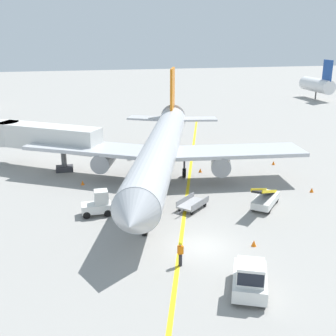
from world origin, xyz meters
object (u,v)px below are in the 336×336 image
safety_cone_nose_left (312,190)px  safety_cone_tail_area (273,163)px  baggage_cart_loaded (193,204)px  safety_cone_nose_right (83,183)px  jet_bridge (38,136)px  pushback_tug (250,278)px  belt_loader_forward_hold (265,199)px  safety_cone_wingtip_left (200,170)px  baggage_tug_near_wing (98,204)px  airliner (161,148)px  safety_cone_wingtip_right (254,243)px  ground_crew_marshaller (180,253)px

safety_cone_nose_left → safety_cone_tail_area: bearing=86.5°
baggage_cart_loaded → safety_cone_nose_right: size_ratio=7.56×
jet_bridge → safety_cone_nose_left: size_ratio=27.33×
safety_cone_nose_right → safety_cone_tail_area: (21.34, 1.80, 0.00)m
pushback_tug → safety_cone_nose_right: pushback_tug is taller
baggage_cart_loaded → belt_loader_forward_hold: bearing=-9.6°
baggage_cart_loaded → safety_cone_wingtip_left: 10.09m
baggage_tug_near_wing → safety_cone_wingtip_left: 14.46m
airliner → safety_cone_tail_area: (13.56, 2.56, -3.20)m
airliner → safety_cone_wingtip_right: (3.31, -14.83, -3.20)m
baggage_tug_near_wing → safety_cone_nose_right: (-0.94, 7.63, -0.71)m
airliner → pushback_tug: size_ratio=8.47×
baggage_cart_loaded → jet_bridge: bearing=131.0°
belt_loader_forward_hold → safety_cone_nose_right: (-14.93, 9.32, -0.56)m
jet_bridge → belt_loader_forward_hold: bearing=-39.9°
pushback_tug → ground_crew_marshaller: (-3.04, 3.89, -0.08)m
baggage_tug_near_wing → baggage_cart_loaded: 7.88m
pushback_tug → safety_cone_nose_left: bearing=48.1°
safety_cone_tail_area → airliner: bearing=-169.3°
baggage_cart_loaded → ground_crew_marshaller: 9.29m
safety_cone_nose_right → safety_cone_tail_area: 21.41m
airliner → safety_cone_wingtip_right: size_ratio=78.15×
baggage_tug_near_wing → safety_cone_tail_area: (20.39, 9.43, -0.71)m
airliner → belt_loader_forward_hold: bearing=-50.2°
airliner → belt_loader_forward_hold: 11.47m
baggage_tug_near_wing → safety_cone_wingtip_right: size_ratio=5.47×
belt_loader_forward_hold → safety_cone_wingtip_right: 7.36m
pushback_tug → ground_crew_marshaller: 4.93m
safety_cone_wingtip_right → belt_loader_forward_hold: bearing=58.5°
safety_cone_nose_left → safety_cone_wingtip_right: same height
safety_cone_nose_right → safety_cone_wingtip_left: same height
safety_cone_nose_left → safety_cone_wingtip_left: bearing=135.7°
belt_loader_forward_hold → safety_cone_nose_left: bearing=21.3°
safety_cone_nose_right → safety_cone_nose_left: bearing=-18.7°
baggage_cart_loaded → safety_cone_nose_right: baggage_cart_loaded is taller
ground_crew_marshaller → safety_cone_nose_right: ground_crew_marshaller is taller
belt_loader_forward_hold → safety_cone_wingtip_left: bearing=103.4°
baggage_tug_near_wing → safety_cone_wingtip_right: baggage_tug_near_wing is taller
baggage_tug_near_wing → ground_crew_marshaller: baggage_tug_near_wing is taller
safety_cone_nose_right → safety_cone_wingtip_right: same height
airliner → belt_loader_forward_hold: (7.15, -8.57, -2.64)m
baggage_cart_loaded → pushback_tug: bearing=-91.6°
safety_cone_wingtip_right → airliner: bearing=102.6°
pushback_tug → baggage_cart_loaded: pushback_tug is taller
pushback_tug → belt_loader_forward_hold: 13.20m
jet_bridge → safety_cone_tail_area: size_ratio=27.33×
ground_crew_marshaller → safety_cone_wingtip_left: bearing=68.7°
ground_crew_marshaller → safety_cone_wingtip_left: 19.38m
baggage_cart_loaded → safety_cone_wingtip_left: bearing=68.7°
airliner → safety_cone_nose_right: (-7.78, 0.75, -3.20)m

